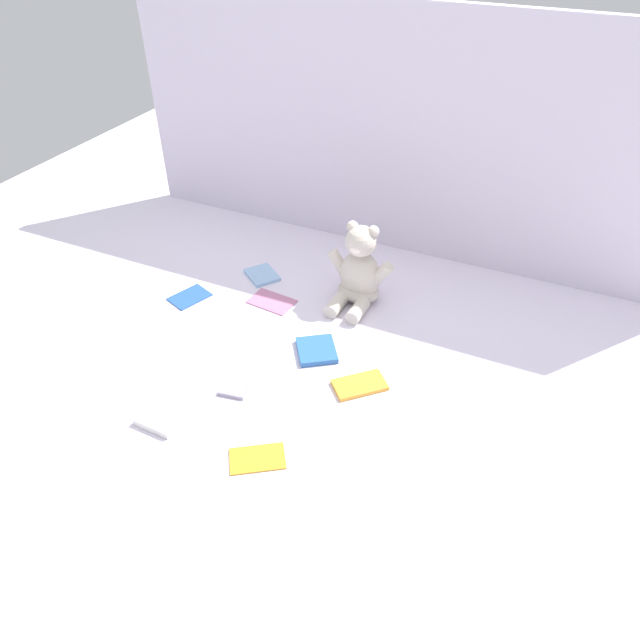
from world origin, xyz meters
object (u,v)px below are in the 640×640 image
Objects in this scene: book_case_5 at (160,420)px; book_case_6 at (262,275)px; book_case_0 at (257,458)px; book_case_4 at (272,301)px; book_case_3 at (316,350)px; book_case_7 at (360,385)px; book_case_1 at (190,296)px; teddy_bear at (359,273)px; book_case_2 at (240,378)px.

book_case_5 is 0.64m from book_case_6.
book_case_4 is (-0.25, 0.52, -0.00)m from book_case_0.
book_case_4 is at bearing 111.17° from book_case_3.
book_case_4 is at bearing -179.40° from book_case_5.
book_case_6 is at bearing 45.99° from book_case_4.
book_case_4 is at bearing -164.25° from book_case_7.
book_case_7 reaches higher than book_case_1.
book_case_6 is (-0.31, 0.26, -0.00)m from book_case_3.
book_case_5 is at bearing -94.49° from book_case_7.
book_case_7 reaches higher than book_case_0.
teddy_bear is at bearing -135.63° from book_case_1.
book_case_3 reaches higher than book_case_6.
book_case_5 reaches higher than book_case_1.
teddy_bear is 0.27m from book_case_4.
book_case_1 is 0.25m from book_case_4.
book_case_6 is at bearing 106.01° from book_case_3.
book_case_5 reaches higher than book_case_0.
book_case_4 is 1.01× the size of book_case_7.
book_case_5 is at bearing -122.97° from book_case_0.
teddy_bear is at bearing 62.74° from book_case_2.
book_case_3 is at bearing 43.20° from book_case_2.
teddy_bear is 1.88× the size of book_case_4.
teddy_bear reaches higher than book_case_4.
teddy_bear is 2.04× the size of book_case_0.
book_case_7 is (0.38, 0.30, -0.00)m from book_case_5.
teddy_bear is 2.19× the size of book_case_1.
book_case_4 is (-0.23, -0.12, -0.09)m from teddy_bear.
teddy_bear is 2.30× the size of book_case_3.
book_case_5 is at bearing 137.40° from book_case_1.
book_case_5 is 0.48m from book_case_7.
book_case_5 is at bearing -108.60° from teddy_bear.
teddy_bear reaches higher than book_case_1.
teddy_bear reaches higher than book_case_6.
book_case_6 reaches higher than book_case_4.
book_case_0 is 1.23× the size of book_case_5.
book_case_6 is (-0.32, -0.01, -0.09)m from teddy_bear.
book_case_1 is (-0.48, 0.44, 0.00)m from book_case_0.
book_case_0 is at bearing -149.29° from book_case_4.
book_case_6 is 0.80× the size of book_case_7.
teddy_bear is 0.51m from book_case_1.
book_case_0 is 0.92× the size of book_case_4.
book_case_4 is at bearing -150.33° from teddy_bear.
teddy_bear is at bearing 53.73° from book_case_3.
book_case_1 is 1.14× the size of book_case_5.
book_case_2 is at bearing -174.41° from book_case_0.
book_case_0 is at bearing 92.23° from book_case_5.
book_case_0 is 0.94× the size of book_case_7.
book_case_3 reaches higher than book_case_2.
book_case_7 is at bearing -59.40° from book_case_3.
book_case_7 is at bearing 130.57° from book_case_5.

